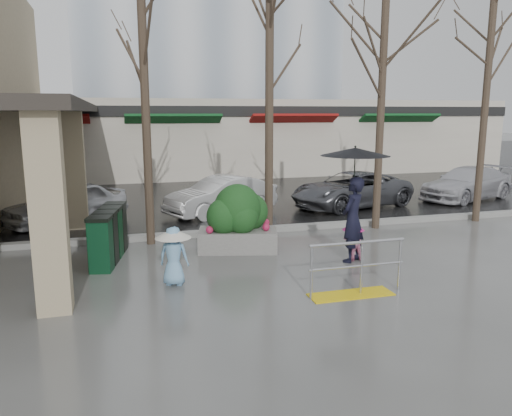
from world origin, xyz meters
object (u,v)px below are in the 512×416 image
tree_mideast (383,57)px  car_b (221,196)px  child_pink (353,236)px  news_boxes (109,235)px  car_c (351,190)px  woman (354,193)px  car_d (467,183)px  tree_east (491,42)px  tree_midwest (270,38)px  tree_west (143,39)px  planter (238,219)px  car_a (66,203)px  child_blue (174,250)px  handrail (354,275)px

tree_mideast → car_b: tree_mideast is taller
tree_mideast → child_pink: bearing=-127.8°
news_boxes → car_c: car_c is taller
tree_mideast → woman: size_ratio=2.47×
child_pink → tree_mideast: bearing=-133.5°
car_c → car_d: same height
tree_mideast → child_pink: (-2.15, -2.77, -4.30)m
car_c → car_d: size_ratio=1.04×
woman → news_boxes: bearing=-56.1°
tree_east → tree_midwest: bearing=180.0°
child_pink → tree_west: bearing=-38.2°
planter → car_a: (-4.29, 4.34, -0.16)m
tree_mideast → car_a: bearing=160.5°
car_b → tree_midwest: bearing=-12.0°
news_boxes → tree_midwest: bearing=27.9°
tree_mideast → tree_east: bearing=-0.0°
news_boxes → car_d: (13.36, 4.62, 0.03)m
tree_east → car_a: bearing=165.8°
planter → tree_west: bearing=148.4°
tree_east → child_blue: tree_east is taller
news_boxes → car_d: car_d is taller
woman → car_a: woman is taller
news_boxes → car_b: 5.69m
woman → child_blue: size_ratio=2.23×
tree_east → child_blue: (-9.79, -3.32, -4.67)m
child_blue → news_boxes: news_boxes is taller
tree_west → woman: bearing=-33.4°
tree_west → child_blue: bearing=-86.4°
tree_west → car_d: size_ratio=1.57×
tree_mideast → planter: (-4.48, -1.24, -4.07)m
child_pink → car_b: bearing=-79.0°
child_pink → car_b: car_b is taller
tree_east → car_b: 9.39m
tree_east → car_b: tree_east is taller
handrail → news_boxes: 5.65m
handrail → planter: 3.83m
handrail → woman: (0.93, 1.97, 1.21)m
handrail → child_blue: child_blue is taller
car_a → car_b: (4.83, 0.10, 0.00)m
tree_midwest → car_a: 7.79m
car_d → tree_midwest: bearing=-88.5°
handrail → tree_midwest: tree_midwest is taller
child_pink → planter: (-2.33, 1.53, 0.23)m
child_blue → car_a: bearing=-46.5°
car_a → planter: bearing=10.3°
tree_midwest → child_pink: tree_midwest is taller
planter → car_b: (0.54, 4.44, -0.16)m
handrail → car_a: size_ratio=0.51×
child_blue → car_a: size_ratio=0.32×
handrail → woman: woman is taller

